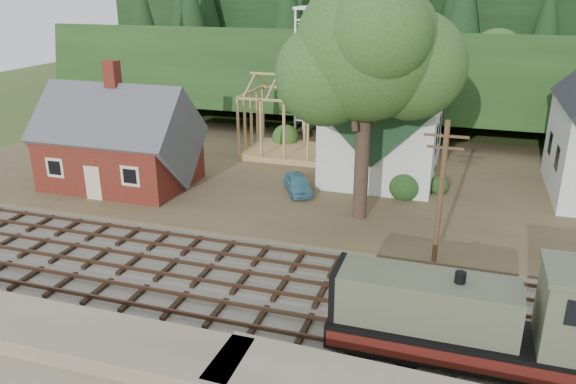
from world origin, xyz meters
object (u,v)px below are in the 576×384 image
(locomotive, at_px, (494,323))
(car_green, at_px, (110,178))
(car_blue, at_px, (298,183))
(patio_set, at_px, (67,159))

(locomotive, bearing_deg, car_green, 153.17)
(car_blue, distance_m, car_green, 13.94)
(car_blue, bearing_deg, locomotive, -79.84)
(car_blue, bearing_deg, patio_set, 165.24)
(locomotive, relative_size, car_green, 3.19)
(patio_set, bearing_deg, car_green, 22.38)
(locomotive, bearing_deg, car_blue, 128.25)
(car_blue, xyz_separation_m, patio_set, (-16.28, -3.86, 1.39))
(car_blue, height_order, patio_set, patio_set)
(car_blue, distance_m, patio_set, 16.79)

